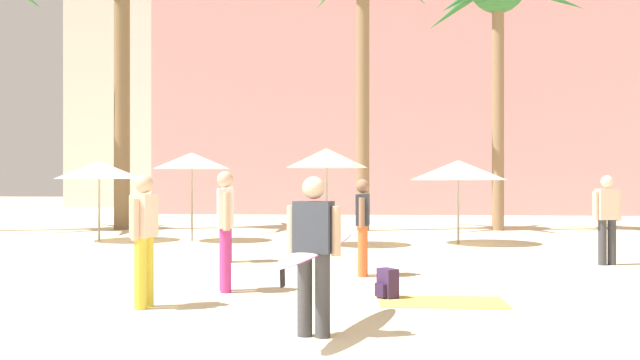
% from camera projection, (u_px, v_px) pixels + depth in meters
% --- Properties ---
extents(ground, '(120.00, 120.00, 0.00)m').
position_uv_depth(ground, '(224.00, 356.00, 6.98)').
color(ground, beige).
extents(hotel_pink, '(22.62, 10.86, 16.17)m').
position_uv_depth(hotel_pink, '(390.00, 59.00, 39.45)').
color(hotel_pink, pink).
rests_on(hotel_pink, ground).
extents(hotel_tower_gray, '(13.43, 8.88, 22.57)m').
position_uv_depth(hotel_tower_gray, '(193.00, 30.00, 47.67)').
color(hotel_tower_gray, beige).
rests_on(hotel_tower_gray, ground).
extents(palm_tree_center, '(5.08, 5.50, 8.91)m').
position_uv_depth(palm_tree_center, '(498.00, 3.00, 23.94)').
color(palm_tree_center, '#896B4C').
rests_on(palm_tree_center, ground).
extents(cafe_umbrella_0, '(2.02, 2.02, 2.38)m').
position_uv_depth(cafe_umbrella_0, '(192.00, 161.00, 19.79)').
color(cafe_umbrella_0, gray).
rests_on(cafe_umbrella_0, ground).
extents(cafe_umbrella_1, '(2.04, 2.04, 2.44)m').
position_uv_depth(cafe_umbrella_1, '(327.00, 158.00, 18.49)').
color(cafe_umbrella_1, gray).
rests_on(cafe_umbrella_1, ground).
extents(cafe_umbrella_2, '(2.32, 2.32, 2.15)m').
position_uv_depth(cafe_umbrella_2, '(99.00, 170.00, 19.89)').
color(cafe_umbrella_2, gray).
rests_on(cafe_umbrella_2, ground).
extents(cafe_umbrella_3, '(2.46, 2.46, 2.15)m').
position_uv_depth(cafe_umbrella_3, '(458.00, 170.00, 18.97)').
color(cafe_umbrella_3, gray).
rests_on(cafe_umbrella_3, ground).
extents(beach_towel, '(1.71, 0.97, 0.01)m').
position_uv_depth(beach_towel, '(442.00, 302.00, 9.98)').
color(beach_towel, '#F4CC4C').
rests_on(beach_towel, ground).
extents(backpack, '(0.34, 0.35, 0.42)m').
position_uv_depth(backpack, '(387.00, 284.00, 10.29)').
color(backpack, '#372248').
rests_on(backpack, ground).
extents(person_mid_left, '(0.94, 2.66, 1.70)m').
position_uv_depth(person_mid_left, '(314.00, 249.00, 7.91)').
color(person_mid_left, '#3D3D42').
rests_on(person_mid_left, ground).
extents(person_far_right, '(0.27, 0.61, 1.72)m').
position_uv_depth(person_far_right, '(144.00, 235.00, 9.56)').
color(person_far_right, gold).
rests_on(person_far_right, ground).
extents(person_far_left, '(0.61, 0.31, 1.74)m').
position_uv_depth(person_far_left, '(607.00, 216.00, 14.32)').
color(person_far_left, '#3D3D42').
rests_on(person_far_left, ground).
extents(person_mid_center, '(0.27, 0.61, 1.78)m').
position_uv_depth(person_mid_center, '(228.00, 213.00, 14.85)').
color(person_mid_center, blue).
rests_on(person_mid_center, ground).
extents(person_near_left, '(0.32, 0.60, 1.78)m').
position_uv_depth(person_near_left, '(225.00, 225.00, 10.94)').
color(person_near_left, '#B7337F').
rests_on(person_near_left, ground).
extents(person_near_right, '(0.25, 0.60, 1.67)m').
position_uv_depth(person_near_right, '(363.00, 223.00, 12.70)').
color(person_near_right, orange).
rests_on(person_near_right, ground).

